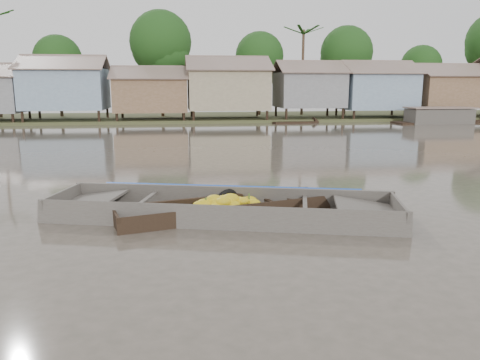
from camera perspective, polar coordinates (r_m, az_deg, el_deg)
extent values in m
plane|color=#494338|center=(10.68, 2.13, -5.10)|extent=(120.00, 120.00, 0.00)
cube|color=#384723|center=(43.23, -5.35, 7.47)|extent=(120.00, 12.00, 0.50)
cube|color=#7A91A9|center=(40.54, -20.46, 10.35)|extent=(6.20, 5.20, 3.20)
cube|color=brown|center=(39.21, -21.12, 13.29)|extent=(6.60, 3.02, 1.28)
cube|color=brown|center=(41.94, -20.23, 13.19)|extent=(6.60, 3.02, 1.28)
cube|color=brown|center=(39.65, -10.78, 10.13)|extent=(5.80, 4.60, 2.70)
cube|color=brown|center=(38.41, -10.98, 12.77)|extent=(6.20, 2.67, 1.14)
cube|color=brown|center=(40.89, -10.78, 12.69)|extent=(6.20, 2.67, 1.14)
cube|color=gray|center=(39.81, -1.54, 10.98)|extent=(6.50, 5.30, 3.30)
cube|color=brown|center=(38.43, -1.33, 14.09)|extent=(6.90, 3.08, 1.31)
cube|color=brown|center=(41.27, -1.78, 13.92)|extent=(6.90, 3.08, 1.31)
cube|color=slate|center=(41.15, 8.37, 10.81)|extent=(5.40, 4.70, 2.90)
cube|color=brown|center=(39.96, 8.96, 13.50)|extent=(5.80, 2.73, 1.17)
cube|color=brown|center=(42.40, 7.97, 13.41)|extent=(5.80, 2.73, 1.17)
cube|color=#7A91A9|center=(43.18, 16.17, 10.38)|extent=(6.00, 5.00, 3.10)
cube|color=brown|center=(41.97, 17.08, 13.05)|extent=(6.40, 2.90, 1.24)
cube|color=brown|center=(44.44, 15.61, 13.02)|extent=(6.40, 2.90, 1.24)
cube|color=brown|center=(46.17, 23.69, 9.86)|extent=(5.70, 4.90, 2.80)
cube|color=brown|center=(45.05, 24.76, 12.12)|extent=(6.10, 2.85, 1.21)
cube|color=brown|center=(47.32, 23.03, 12.18)|extent=(6.10, 2.85, 1.21)
cylinder|color=#473323|center=(45.26, -21.07, 10.05)|extent=(0.28, 0.28, 4.90)
sphere|color=#143811|center=(45.31, -21.33, 13.58)|extent=(4.20, 4.20, 4.20)
cylinder|color=#473323|center=(43.10, -9.50, 11.54)|extent=(0.28, 0.28, 6.30)
sphere|color=#143811|center=(43.26, -9.66, 16.31)|extent=(5.40, 5.40, 5.40)
cylinder|color=#473323|center=(44.76, 2.37, 11.01)|extent=(0.28, 0.28, 5.25)
sphere|color=#143811|center=(44.83, 2.40, 14.85)|extent=(4.50, 4.50, 4.50)
cylinder|color=#473323|center=(45.87, 12.67, 10.98)|extent=(0.28, 0.28, 5.60)
sphere|color=#143811|center=(45.97, 12.85, 14.96)|extent=(4.80, 4.80, 4.80)
cylinder|color=#473323|center=(50.08, 20.99, 9.93)|extent=(0.28, 0.28, 4.55)
sphere|color=#143811|center=(50.11, 21.21, 12.89)|extent=(3.90, 3.90, 3.90)
cylinder|color=#473323|center=(45.15, 7.63, 12.67)|extent=(0.24, 0.24, 8.00)
cube|color=black|center=(11.24, -1.92, -4.68)|extent=(5.16, 2.27, 0.08)
cube|color=black|center=(11.68, -2.89, -3.04)|extent=(5.05, 1.50, 0.48)
cube|color=black|center=(10.69, -0.86, -4.42)|extent=(5.05, 1.50, 0.48)
cube|color=black|center=(12.29, 9.22, -2.44)|extent=(0.35, 1.10, 0.45)
cube|color=black|center=(12.05, 7.45, -2.38)|extent=(1.11, 1.17, 0.18)
cube|color=black|center=(10.58, -14.94, -4.98)|extent=(0.35, 1.10, 0.45)
cube|color=black|center=(10.63, -12.59, -4.47)|extent=(1.11, 1.17, 0.18)
cube|color=black|center=(10.80, -7.97, -3.83)|extent=(0.38, 1.07, 0.05)
cube|color=black|center=(11.63, 3.68, -2.62)|extent=(0.38, 1.07, 0.05)
ellipsoid|color=yellow|center=(10.73, -4.47, -4.19)|extent=(0.46, 0.38, 0.25)
ellipsoid|color=yellow|center=(11.25, -2.98, -2.77)|extent=(0.42, 0.34, 0.23)
ellipsoid|color=yellow|center=(11.21, -0.25, -2.61)|extent=(0.44, 0.35, 0.23)
ellipsoid|color=yellow|center=(11.05, -0.82, -3.06)|extent=(0.41, 0.34, 0.22)
ellipsoid|color=yellow|center=(11.31, -3.00, -2.87)|extent=(0.39, 0.31, 0.21)
ellipsoid|color=yellow|center=(10.80, -4.53, -3.79)|extent=(0.42, 0.34, 0.23)
ellipsoid|color=yellow|center=(11.15, 0.37, -2.59)|extent=(0.37, 0.30, 0.20)
ellipsoid|color=yellow|center=(11.20, -1.95, -2.33)|extent=(0.36, 0.30, 0.20)
ellipsoid|color=yellow|center=(10.96, -2.09, -2.70)|extent=(0.45, 0.37, 0.24)
ellipsoid|color=yellow|center=(11.00, -4.90, -3.10)|extent=(0.41, 0.33, 0.22)
ellipsoid|color=yellow|center=(11.60, 1.12, -2.58)|extent=(0.47, 0.38, 0.25)
ellipsoid|color=yellow|center=(11.03, -4.32, -2.93)|extent=(0.48, 0.39, 0.26)
ellipsoid|color=yellow|center=(11.29, 1.59, -2.90)|extent=(0.44, 0.36, 0.24)
ellipsoid|color=yellow|center=(10.92, -0.92, -3.76)|extent=(0.39, 0.31, 0.21)
ellipsoid|color=yellow|center=(11.17, -3.15, -2.81)|extent=(0.42, 0.34, 0.23)
ellipsoid|color=yellow|center=(10.81, -3.07, -3.43)|extent=(0.37, 0.30, 0.20)
ellipsoid|color=yellow|center=(11.01, -6.28, -3.62)|extent=(0.44, 0.35, 0.23)
ellipsoid|color=yellow|center=(10.78, -4.99, -3.84)|extent=(0.48, 0.39, 0.26)
ellipsoid|color=yellow|center=(11.08, -3.18, -2.41)|extent=(0.45, 0.37, 0.24)
ellipsoid|color=yellow|center=(11.30, -3.65, -2.69)|extent=(0.38, 0.31, 0.20)
ellipsoid|color=yellow|center=(10.88, -5.67, -3.68)|extent=(0.48, 0.39, 0.26)
ellipsoid|color=yellow|center=(11.14, -1.17, -2.31)|extent=(0.49, 0.39, 0.26)
ellipsoid|color=yellow|center=(11.00, -2.76, -2.92)|extent=(0.44, 0.36, 0.24)
ellipsoid|color=yellow|center=(11.22, -2.37, -2.66)|extent=(0.45, 0.37, 0.24)
ellipsoid|color=yellow|center=(11.07, -1.44, -2.82)|extent=(0.43, 0.35, 0.23)
ellipsoid|color=yellow|center=(11.52, -1.39, -2.76)|extent=(0.41, 0.33, 0.22)
ellipsoid|color=yellow|center=(10.72, -4.69, -4.14)|extent=(0.47, 0.38, 0.25)
ellipsoid|color=yellow|center=(11.61, 0.34, -2.78)|extent=(0.41, 0.34, 0.22)
cylinder|color=#3F6626|center=(10.96, -4.18, -2.59)|extent=(0.04, 0.04, 0.17)
cylinder|color=#3F6626|center=(11.18, -1.05, -2.28)|extent=(0.04, 0.04, 0.17)
cylinder|color=#3F6626|center=(11.35, 1.11, -2.06)|extent=(0.04, 0.04, 0.17)
torus|color=black|center=(11.87, -1.34, -2.70)|extent=(0.71, 0.34, 0.69)
torus|color=black|center=(10.37, -4.50, -4.85)|extent=(0.66, 0.33, 0.64)
cube|color=#47413C|center=(11.09, -2.06, -4.90)|extent=(8.14, 3.71, 0.08)
cube|color=#47413C|center=(11.94, -1.31, -2.28)|extent=(7.91, 2.27, 0.65)
cube|color=#47413C|center=(10.09, -2.97, -4.91)|extent=(7.91, 2.27, 0.65)
cube|color=#47413C|center=(11.10, 18.73, -3.98)|extent=(0.57, 1.94, 0.62)
cube|color=#47413C|center=(10.96, 15.20, -3.54)|extent=(1.78, 2.01, 0.25)
cube|color=#47413C|center=(12.29, -20.75, -2.64)|extent=(0.57, 1.94, 0.62)
cube|color=#47413C|center=(11.96, -17.84, -2.43)|extent=(1.78, 2.01, 0.25)
cube|color=#47413C|center=(11.44, -11.55, -2.47)|extent=(0.59, 1.87, 0.05)
cube|color=#47413C|center=(10.84, 7.93, -3.12)|extent=(0.59, 1.87, 0.05)
cube|color=#665E54|center=(11.07, -2.06, -4.64)|extent=(6.26, 3.07, 0.02)
cube|color=#113DAD|center=(11.95, -1.27, -1.04)|extent=(6.39, 1.79, 0.16)
torus|color=olive|center=(10.62, 7.65, -5.31)|extent=(0.45, 0.45, 0.06)
torus|color=olive|center=(10.60, 7.65, -5.08)|extent=(0.37, 0.37, 0.06)
cube|color=black|center=(38.16, 6.69, 6.82)|extent=(3.67, 1.38, 0.35)
cube|color=black|center=(41.66, 23.98, 6.30)|extent=(9.09, 2.39, 0.35)
cube|color=black|center=(40.84, 23.10, 7.13)|extent=(5.00, 2.00, 1.20)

